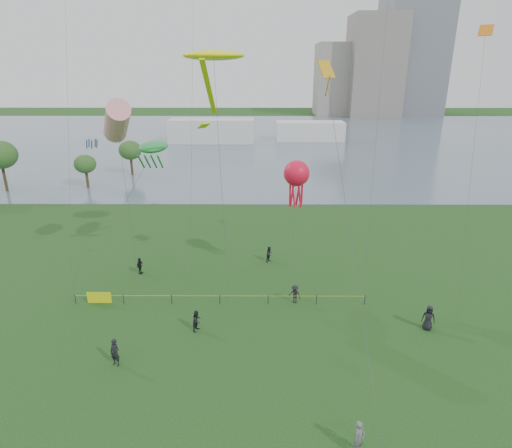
{
  "coord_description": "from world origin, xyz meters",
  "views": [
    {
      "loc": [
        0.16,
        -18.53,
        18.42
      ],
      "look_at": [
        0.0,
        10.0,
        8.0
      ],
      "focal_mm": 30.0,
      "sensor_mm": 36.0,
      "label": 1
    }
  ],
  "objects_px": {
    "fence": "(146,298)",
    "kite_flyer": "(359,438)",
    "kite_octopus": "(297,174)",
    "kite_stingray": "(213,56)"
  },
  "relations": [
    {
      "from": "fence",
      "to": "kite_flyer",
      "type": "height_order",
      "value": "kite_flyer"
    },
    {
      "from": "kite_flyer",
      "to": "kite_octopus",
      "type": "height_order",
      "value": "kite_octopus"
    },
    {
      "from": "kite_flyer",
      "to": "kite_octopus",
      "type": "xyz_separation_m",
      "value": [
        -1.91,
        18.35,
        9.15
      ]
    },
    {
      "from": "fence",
      "to": "kite_octopus",
      "type": "bearing_deg",
      "value": 16.84
    },
    {
      "from": "fence",
      "to": "kite_flyer",
      "type": "distance_m",
      "value": 20.48
    },
    {
      "from": "kite_flyer",
      "to": "kite_stingray",
      "type": "height_order",
      "value": "kite_stingray"
    },
    {
      "from": "kite_flyer",
      "to": "kite_stingray",
      "type": "relative_size",
      "value": 0.1
    },
    {
      "from": "fence",
      "to": "kite_flyer",
      "type": "bearing_deg",
      "value": -45.37
    },
    {
      "from": "kite_octopus",
      "to": "kite_flyer",
      "type": "bearing_deg",
      "value": -93.21
    },
    {
      "from": "fence",
      "to": "kite_octopus",
      "type": "xyz_separation_m",
      "value": [
        12.48,
        3.78,
        9.56
      ]
    }
  ]
}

